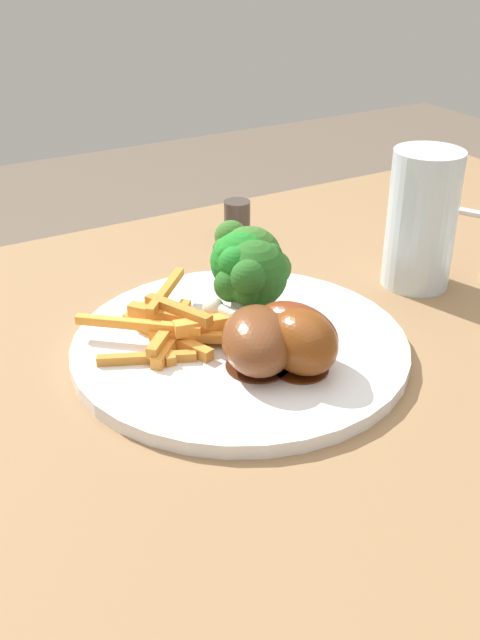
{
  "coord_description": "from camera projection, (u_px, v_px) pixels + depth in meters",
  "views": [
    {
      "loc": [
        0.29,
        0.47,
        1.04
      ],
      "look_at": [
        0.01,
        -0.01,
        0.74
      ],
      "focal_mm": 42.07,
      "sensor_mm": 36.0,
      "label": 1
    }
  ],
  "objects": [
    {
      "name": "dining_table",
      "position": [
        256.0,
        452.0,
        0.69
      ],
      "size": [
        1.17,
        0.69,
        0.71
      ],
      "color": "#8E6B47",
      "rests_on": "ground_plane"
    },
    {
      "name": "dinner_plate",
      "position": [
        240.0,
        347.0,
        0.64
      ],
      "size": [
        0.29,
        0.29,
        0.01
      ],
      "primitive_type": "cylinder",
      "color": "white",
      "rests_on": "dining_table"
    },
    {
      "name": "broccoli_floret_front",
      "position": [
        251.0,
        259.0,
        0.68
      ],
      "size": [
        0.06,
        0.07,
        0.08
      ],
      "color": "#8CA860",
      "rests_on": "dinner_plate"
    },
    {
      "name": "broccoli_floret_middle",
      "position": [
        250.0,
        276.0,
        0.65
      ],
      "size": [
        0.07,
        0.07,
        0.08
      ],
      "color": "#7CBC54",
      "rests_on": "dinner_plate"
    },
    {
      "name": "broccoli_floret_back",
      "position": [
        241.0,
        263.0,
        0.66
      ],
      "size": [
        0.05,
        0.06,
        0.08
      ],
      "color": "#7FA05F",
      "rests_on": "dinner_plate"
    },
    {
      "name": "carrot_fries_pile",
      "position": [
        180.0,
        328.0,
        0.64
      ],
      "size": [
        0.14,
        0.13,
        0.03
      ],
      "color": "orange",
      "rests_on": "dinner_plate"
    },
    {
      "name": "chicken_drumstick_near",
      "position": [
        298.0,
        340.0,
        0.59
      ],
      "size": [
        0.06,
        0.13,
        0.05
      ],
      "color": "#53220B",
      "rests_on": "dinner_plate"
    },
    {
      "name": "chicken_drumstick_far",
      "position": [
        258.0,
        338.0,
        0.6
      ],
      "size": [
        0.09,
        0.13,
        0.05
      ],
      "color": "#4E2312",
      "rests_on": "dinner_plate"
    },
    {
      "name": "chicken_drumstick_extra",
      "position": [
        289.0,
        331.0,
        0.6
      ],
      "size": [
        0.08,
        0.13,
        0.05
      ],
      "color": "#531B0C",
      "rests_on": "dinner_plate"
    },
    {
      "name": "water_glass",
      "position": [
        422.0,
        220.0,
        0.73
      ],
      "size": [
        0.07,
        0.07,
        0.14
      ],
      "primitive_type": "cylinder",
      "color": "silver",
      "rests_on": "dining_table"
    },
    {
      "name": "pepper_shaker",
      "position": [
        237.0,
        221.0,
        0.85
      ],
      "size": [
        0.03,
        0.03,
        0.05
      ],
      "primitive_type": "cylinder",
      "color": "#423833",
      "rests_on": "dining_table"
    }
  ]
}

